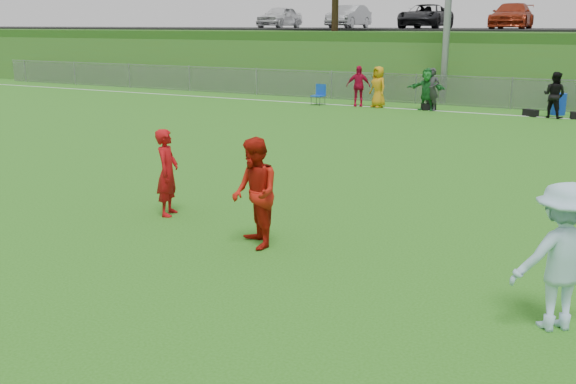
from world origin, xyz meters
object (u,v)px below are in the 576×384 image
Objects in this scene: player_red_left at (167,173)px; recycling_bin at (559,104)px; player_red_center at (255,193)px; player_blue at (560,257)px.

player_red_left reaches higher than recycling_bin.
player_red_left is 0.92× the size of player_red_center.
player_red_left is at bearing -50.81° from player_blue.
player_red_left is at bearing -155.10° from player_red_center.
player_red_left is 0.92× the size of player_blue.
player_red_left is 6.92m from player_blue.
player_red_center is at bearing -98.93° from recycling_bin.
player_blue is 19.27m from recycling_bin.
player_blue is at bearing -122.42° from player_red_left.
player_red_left is at bearing -106.38° from recycling_bin.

